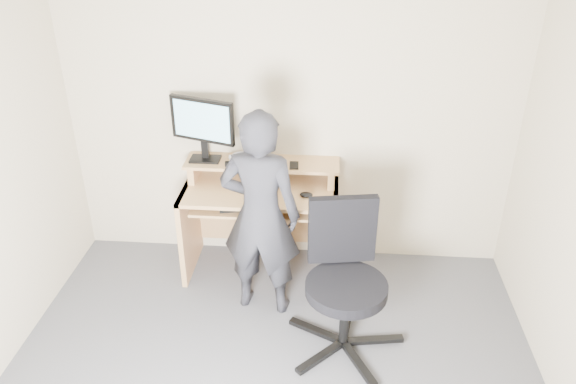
# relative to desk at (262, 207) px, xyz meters

# --- Properties ---
(back_wall) EXTENTS (3.50, 0.02, 2.50)m
(back_wall) POSITION_rel_desk_xyz_m (0.20, 0.22, 0.70)
(back_wall) COLOR #BAAE94
(back_wall) RESTS_ON ground
(desk) EXTENTS (1.20, 0.60, 0.91)m
(desk) POSITION_rel_desk_xyz_m (0.00, 0.00, 0.00)
(desk) COLOR tan
(desk) RESTS_ON ground
(monitor) EXTENTS (0.51, 0.21, 0.50)m
(monitor) POSITION_rel_desk_xyz_m (-0.45, 0.06, 0.66)
(monitor) COLOR black
(monitor) RESTS_ON desk
(external_drive) EXTENTS (0.09, 0.14, 0.20)m
(external_drive) POSITION_rel_desk_xyz_m (-0.10, 0.07, 0.46)
(external_drive) COLOR black
(external_drive) RESTS_ON desk
(travel_mug) EXTENTS (0.10, 0.10, 0.18)m
(travel_mug) POSITION_rel_desk_xyz_m (0.03, 0.04, 0.45)
(travel_mug) COLOR #B4B4B9
(travel_mug) RESTS_ON desk
(smartphone) EXTENTS (0.08, 0.13, 0.01)m
(smartphone) POSITION_rel_desk_xyz_m (0.25, 0.01, 0.37)
(smartphone) COLOR black
(smartphone) RESTS_ON desk
(charger) EXTENTS (0.05, 0.05, 0.03)m
(charger) POSITION_rel_desk_xyz_m (-0.25, -0.03, 0.38)
(charger) COLOR black
(charger) RESTS_ON desk
(headphones) EXTENTS (0.20, 0.20, 0.06)m
(headphones) POSITION_rel_desk_xyz_m (-0.19, 0.11, 0.37)
(headphones) COLOR silver
(headphones) RESTS_ON desk
(keyboard) EXTENTS (0.49, 0.27, 0.03)m
(keyboard) POSITION_rel_desk_xyz_m (-0.07, -0.17, 0.12)
(keyboard) COLOR black
(keyboard) RESTS_ON desk
(mouse) EXTENTS (0.11, 0.09, 0.04)m
(mouse) POSITION_rel_desk_xyz_m (0.36, -0.18, 0.22)
(mouse) COLOR black
(mouse) RESTS_ON desk
(office_chair) EXTENTS (0.80, 0.80, 1.02)m
(office_chair) POSITION_rel_desk_xyz_m (0.65, -0.85, 0.01)
(office_chair) COLOR black
(office_chair) RESTS_ON ground
(person) EXTENTS (0.61, 0.44, 1.56)m
(person) POSITION_rel_desk_xyz_m (0.06, -0.52, 0.23)
(person) COLOR black
(person) RESTS_ON ground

